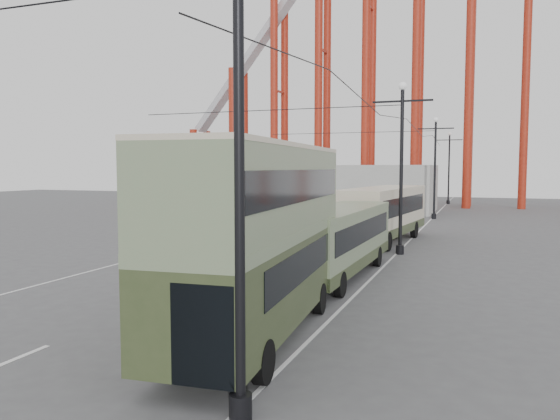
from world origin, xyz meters
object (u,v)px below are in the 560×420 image
at_px(single_decker_green, 338,238).
at_px(single_decker_cream, 383,212).
at_px(double_decker_bus, 259,230).
at_px(pedestrian, 309,248).

height_order(single_decker_green, single_decker_cream, single_decker_cream).
bearing_deg(single_decker_green, single_decker_cream, 91.44).
relative_size(single_decker_green, single_decker_cream, 0.93).
distance_m(double_decker_bus, single_decker_cream, 20.68).
bearing_deg(double_decker_bus, single_decker_green, 85.71).
xyz_separation_m(single_decker_green, single_decker_cream, (-0.05, 11.76, 0.27)).
xyz_separation_m(single_decker_cream, pedestrian, (-2.01, -9.37, -1.11)).
bearing_deg(double_decker_bus, single_decker_cream, 85.76).
xyz_separation_m(single_decker_green, pedestrian, (-2.06, 2.40, -0.84)).
height_order(double_decker_bus, single_decker_green, double_decker_bus).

